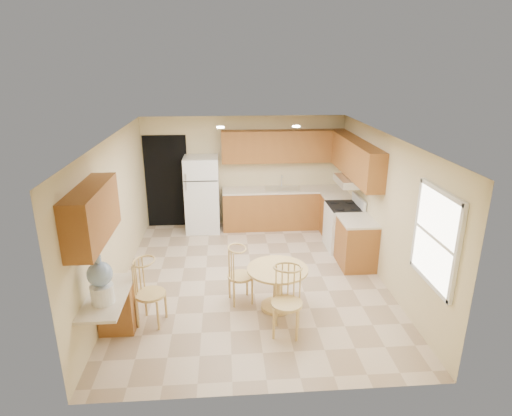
{
  "coord_description": "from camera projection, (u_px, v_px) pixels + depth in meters",
  "views": [
    {
      "loc": [
        -0.44,
        -6.69,
        3.65
      ],
      "look_at": [
        0.09,
        0.3,
        1.22
      ],
      "focal_mm": 30.0,
      "sensor_mm": 36.0,
      "label": 1
    }
  ],
  "objects": [
    {
      "name": "wall_front",
      "position": [
        270.0,
        299.0,
        4.52
      ],
      "size": [
        4.5,
        0.02,
        2.5
      ],
      "primitive_type": "cube",
      "color": "beige",
      "rests_on": "floor"
    },
    {
      "name": "dining_table",
      "position": [
        277.0,
        282.0,
        6.5
      ],
      "size": [
        0.92,
        0.92,
        0.68
      ],
      "rotation": [
        0.0,
        0.0,
        0.17
      ],
      "color": "#DAB56D",
      "rests_on": "floor"
    },
    {
      "name": "counter_back",
      "position": [
        284.0,
        190.0,
        9.6
      ],
      "size": [
        2.75,
        0.63,
        0.04
      ],
      "primitive_type": "cube",
      "color": "beige",
      "rests_on": "base_cab_back"
    },
    {
      "name": "upper_cab_back",
      "position": [
        284.0,
        146.0,
        9.42
      ],
      "size": [
        2.75,
        0.33,
        0.7
      ],
      "primitive_type": "cube",
      "color": "#9D5F28",
      "rests_on": "wall_back"
    },
    {
      "name": "desk_top",
      "position": [
        107.0,
        296.0,
        5.53
      ],
      "size": [
        0.5,
        1.2,
        0.04
      ],
      "primitive_type": "cube",
      "color": "beige",
      "rests_on": "desk_pedestal"
    },
    {
      "name": "doorway",
      "position": [
        167.0,
        182.0,
        9.63
      ],
      "size": [
        0.9,
        0.02,
        2.1
      ],
      "primitive_type": "cube",
      "color": "black",
      "rests_on": "floor"
    },
    {
      "name": "sink",
      "position": [
        283.0,
        189.0,
        9.59
      ],
      "size": [
        0.78,
        0.44,
        0.01
      ],
      "primitive_type": "cube",
      "color": "silver",
      "rests_on": "counter_back"
    },
    {
      "name": "chair_table_a",
      "position": [
        241.0,
        272.0,
        6.58
      ],
      "size": [
        0.41,
        0.53,
        0.93
      ],
      "rotation": [
        0.0,
        0.0,
        -1.35
      ],
      "color": "#DAB56D",
      "rests_on": "floor"
    },
    {
      "name": "upper_cab_left",
      "position": [
        92.0,
        214.0,
        5.26
      ],
      "size": [
        0.33,
        1.4,
        0.7
      ],
      "primitive_type": "cube",
      "color": "#9D5F28",
      "rests_on": "wall_left"
    },
    {
      "name": "chair_table_b",
      "position": [
        288.0,
        299.0,
        5.75
      ],
      "size": [
        0.44,
        0.46,
        1.0
      ],
      "rotation": [
        0.0,
        0.0,
        2.92
      ],
      "color": "#DAB56D",
      "rests_on": "floor"
    },
    {
      "name": "base_cab_right_a",
      "position": [
        336.0,
        217.0,
        9.27
      ],
      "size": [
        0.6,
        0.59,
        0.87
      ],
      "primitive_type": "cube",
      "color": "#9D5F28",
      "rests_on": "floor"
    },
    {
      "name": "base_cab_back",
      "position": [
        283.0,
        209.0,
        9.75
      ],
      "size": [
        2.75,
        0.6,
        0.87
      ],
      "primitive_type": "cube",
      "color": "#9D5F28",
      "rests_on": "floor"
    },
    {
      "name": "desk_pedestal",
      "position": [
        117.0,
        307.0,
        6.02
      ],
      "size": [
        0.48,
        0.42,
        0.72
      ],
      "primitive_type": "cube",
      "color": "#9D5F28",
      "rests_on": "floor"
    },
    {
      "name": "range_hood",
      "position": [
        351.0,
        181.0,
        8.31
      ],
      "size": [
        0.5,
        0.76,
        0.14
      ],
      "primitive_type": "cube",
      "color": "silver",
      "rests_on": "upper_cab_right"
    },
    {
      "name": "counter_right_a",
      "position": [
        338.0,
        197.0,
        9.12
      ],
      "size": [
        0.63,
        0.59,
        0.04
      ],
      "primitive_type": "cube",
      "color": "beige",
      "rests_on": "base_cab_right_a"
    },
    {
      "name": "wall_left",
      "position": [
        115.0,
        216.0,
        6.95
      ],
      "size": [
        0.02,
        5.5,
        2.5
      ],
      "primitive_type": "cube",
      "color": "beige",
      "rests_on": "floor"
    },
    {
      "name": "wall_right",
      "position": [
        384.0,
        209.0,
        7.27
      ],
      "size": [
        0.02,
        5.5,
        2.5
      ],
      "primitive_type": "cube",
      "color": "beige",
      "rests_on": "floor"
    },
    {
      "name": "counter_right_b",
      "position": [
        358.0,
        221.0,
        7.75
      ],
      "size": [
        0.63,
        0.8,
        0.04
      ],
      "primitive_type": "cube",
      "color": "beige",
      "rests_on": "base_cab_right_b"
    },
    {
      "name": "stove",
      "position": [
        344.0,
        227.0,
        8.62
      ],
      "size": [
        0.65,
        0.76,
        1.09
      ],
      "color": "white",
      "rests_on": "floor"
    },
    {
      "name": "ceiling",
      "position": [
        252.0,
        137.0,
        6.71
      ],
      "size": [
        4.5,
        5.5,
        0.02
      ],
      "primitive_type": "cube",
      "color": "white",
      "rests_on": "wall_back"
    },
    {
      "name": "can_light_a",
      "position": [
        220.0,
        127.0,
        7.81
      ],
      "size": [
        0.14,
        0.14,
        0.02
      ],
      "primitive_type": "cylinder",
      "color": "white",
      "rests_on": "ceiling"
    },
    {
      "name": "window",
      "position": [
        436.0,
        238.0,
        5.45
      ],
      "size": [
        0.06,
        1.12,
        1.3
      ],
      "color": "white",
      "rests_on": "wall_right"
    },
    {
      "name": "base_cab_right_b",
      "position": [
        356.0,
        244.0,
        7.9
      ],
      "size": [
        0.6,
        0.8,
        0.87
      ],
      "primitive_type": "cube",
      "color": "#9D5F28",
      "rests_on": "floor"
    },
    {
      "name": "can_light_b",
      "position": [
        296.0,
        126.0,
        7.9
      ],
      "size": [
        0.14,
        0.14,
        0.02
      ],
      "primitive_type": "cylinder",
      "color": "white",
      "rests_on": "ceiling"
    },
    {
      "name": "refrigerator",
      "position": [
        202.0,
        194.0,
        9.44
      ],
      "size": [
        0.74,
        0.72,
        1.68
      ],
      "color": "white",
      "rests_on": "floor"
    },
    {
      "name": "floor",
      "position": [
        252.0,
        279.0,
        7.52
      ],
      "size": [
        5.5,
        5.5,
        0.0
      ],
      "primitive_type": "plane",
      "color": "#C9AF91",
      "rests_on": "ground"
    },
    {
      "name": "upper_cab_right",
      "position": [
        356.0,
        159.0,
        8.21
      ],
      "size": [
        0.33,
        2.42,
        0.7
      ],
      "primitive_type": "cube",
      "color": "#9D5F28",
      "rests_on": "wall_right"
    },
    {
      "name": "wall_back",
      "position": [
        244.0,
        172.0,
        9.71
      ],
      "size": [
        4.5,
        0.02,
        2.5
      ],
      "primitive_type": "cube",
      "color": "beige",
      "rests_on": "floor"
    },
    {
      "name": "water_crock",
      "position": [
        101.0,
        282.0,
        5.27
      ],
      "size": [
        0.31,
        0.31,
        0.64
      ],
      "color": "white",
      "rests_on": "desk_top"
    },
    {
      "name": "chair_desk",
      "position": [
        149.0,
        289.0,
        6.0
      ],
      "size": [
        0.44,
        0.57,
        0.99
      ],
      "rotation": [
        0.0,
        0.0,
        -1.8
      ],
      "color": "#DAB56D",
      "rests_on": "floor"
    }
  ]
}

